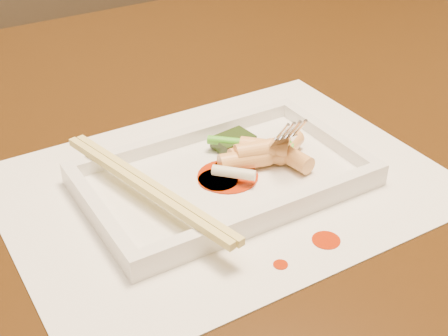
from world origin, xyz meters
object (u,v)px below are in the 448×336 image
plate_base (224,180)px  fork (278,81)px  chopstick_a (143,187)px  placemat (224,185)px  table (143,243)px

plate_base → fork: bearing=14.4°
plate_base → chopstick_a: chopstick_a is taller
fork → plate_base: bearing=-165.6°
placemat → fork: 0.11m
plate_base → chopstick_a: (-0.08, 0.00, 0.02)m
table → plate_base: plate_base is taller
chopstick_a → fork: fork is taller
placemat → fork: fork is taller
table → plate_base: (0.06, -0.08, 0.11)m
table → plate_base: size_ratio=5.38×
plate_base → placemat: bearing=-135.0°
chopstick_a → fork: (0.15, 0.02, 0.06)m
table → placemat: (0.06, -0.08, 0.10)m
table → placemat: placemat is taller
placemat → plate_base: bearing=45.0°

